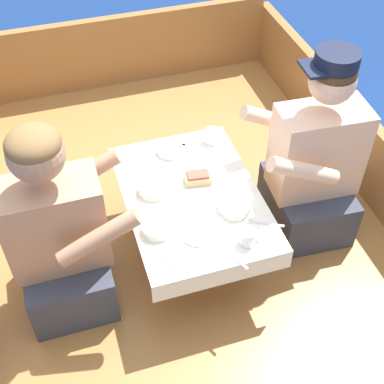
{
  "coord_description": "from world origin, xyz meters",
  "views": [
    {
      "loc": [
        -0.5,
        -1.66,
        2.33
      ],
      "look_at": [
        0.0,
        -0.06,
        0.66
      ],
      "focal_mm": 50.0,
      "sensor_mm": 36.0,
      "label": 1
    }
  ],
  "objects_px": {
    "coffee_cup_starboard": "(248,237)",
    "coffee_cup_port": "(211,136)",
    "person_port": "(60,237)",
    "person_starboard": "(313,165)",
    "sandwich": "(198,178)"
  },
  "relations": [
    {
      "from": "person_port",
      "to": "coffee_cup_starboard",
      "type": "xyz_separation_m",
      "value": [
        0.73,
        -0.25,
        0.03
      ]
    },
    {
      "from": "person_port",
      "to": "sandwich",
      "type": "distance_m",
      "value": 0.66
    },
    {
      "from": "person_port",
      "to": "person_starboard",
      "type": "relative_size",
      "value": 0.96
    },
    {
      "from": "coffee_cup_port",
      "to": "sandwich",
      "type": "bearing_deg",
      "value": -120.31
    },
    {
      "from": "sandwich",
      "to": "coffee_cup_starboard",
      "type": "distance_m",
      "value": 0.4
    },
    {
      "from": "coffee_cup_starboard",
      "to": "coffee_cup_port",
      "type": "bearing_deg",
      "value": 84.08
    },
    {
      "from": "coffee_cup_starboard",
      "to": "person_starboard",
      "type": "bearing_deg",
      "value": 35.56
    },
    {
      "from": "person_starboard",
      "to": "coffee_cup_port",
      "type": "bearing_deg",
      "value": -36.58
    },
    {
      "from": "person_port",
      "to": "sandwich",
      "type": "height_order",
      "value": "person_port"
    },
    {
      "from": "person_port",
      "to": "coffee_cup_port",
      "type": "xyz_separation_m",
      "value": [
        0.8,
        0.41,
        0.03
      ]
    },
    {
      "from": "person_starboard",
      "to": "sandwich",
      "type": "relative_size",
      "value": 7.74
    },
    {
      "from": "sandwich",
      "to": "coffee_cup_starboard",
      "type": "height_order",
      "value": "coffee_cup_starboard"
    },
    {
      "from": "coffee_cup_port",
      "to": "person_starboard",
      "type": "bearing_deg",
      "value": -40.06
    },
    {
      "from": "person_port",
      "to": "coffee_cup_starboard",
      "type": "height_order",
      "value": "person_port"
    },
    {
      "from": "person_starboard",
      "to": "coffee_cup_starboard",
      "type": "distance_m",
      "value": 0.57
    }
  ]
}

